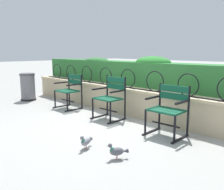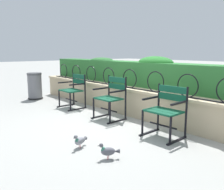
{
  "view_description": "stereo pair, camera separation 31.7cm",
  "coord_description": "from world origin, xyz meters",
  "px_view_note": "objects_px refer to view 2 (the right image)",
  "views": [
    {
      "loc": [
        3.39,
        -3.28,
        1.41
      ],
      "look_at": [
        0.0,
        0.04,
        0.55
      ],
      "focal_mm": 39.16,
      "sensor_mm": 36.0,
      "label": 1
    },
    {
      "loc": [
        3.61,
        -3.05,
        1.41
      ],
      "look_at": [
        0.0,
        0.04,
        0.55
      ],
      "focal_mm": 39.16,
      "sensor_mm": 36.0,
      "label": 2
    }
  ],
  "objects_px": {
    "park_chair_centre": "(111,97)",
    "trash_bin": "(35,87)",
    "pigeon_far_side": "(108,151)",
    "park_chair_left": "(74,89)",
    "park_chair_right": "(166,109)",
    "pigeon_near_chairs": "(80,140)"
  },
  "relations": [
    {
      "from": "pigeon_far_side",
      "to": "trash_bin",
      "type": "distance_m",
      "value": 4.67
    },
    {
      "from": "park_chair_centre",
      "to": "pigeon_far_side",
      "type": "xyz_separation_m",
      "value": [
        1.48,
        -1.31,
        -0.36
      ]
    },
    {
      "from": "park_chair_centre",
      "to": "trash_bin",
      "type": "xyz_separation_m",
      "value": [
        -3.08,
        -0.34,
        -0.1
      ]
    },
    {
      "from": "park_chair_left",
      "to": "park_chair_right",
      "type": "height_order",
      "value": "park_chair_right"
    },
    {
      "from": "park_chair_left",
      "to": "trash_bin",
      "type": "relative_size",
      "value": 1.08
    },
    {
      "from": "park_chair_centre",
      "to": "trash_bin",
      "type": "distance_m",
      "value": 3.1
    },
    {
      "from": "park_chair_centre",
      "to": "park_chair_right",
      "type": "bearing_deg",
      "value": -0.58
    },
    {
      "from": "park_chair_right",
      "to": "trash_bin",
      "type": "bearing_deg",
      "value": -175.86
    },
    {
      "from": "pigeon_near_chairs",
      "to": "trash_bin",
      "type": "xyz_separation_m",
      "value": [
        -3.99,
        1.04,
        0.26
      ]
    },
    {
      "from": "park_chair_left",
      "to": "pigeon_near_chairs",
      "type": "height_order",
      "value": "park_chair_left"
    },
    {
      "from": "pigeon_near_chairs",
      "to": "park_chair_centre",
      "type": "bearing_deg",
      "value": 123.3
    },
    {
      "from": "park_chair_left",
      "to": "pigeon_far_side",
      "type": "bearing_deg",
      "value": -23.67
    },
    {
      "from": "park_chair_left",
      "to": "park_chair_right",
      "type": "xyz_separation_m",
      "value": [
        2.83,
        0.03,
        0.0
      ]
    },
    {
      "from": "park_chair_left",
      "to": "park_chair_centre",
      "type": "bearing_deg",
      "value": 1.68
    },
    {
      "from": "park_chair_left",
      "to": "trash_bin",
      "type": "bearing_deg",
      "value": -169.85
    },
    {
      "from": "pigeon_near_chairs",
      "to": "pigeon_far_side",
      "type": "relative_size",
      "value": 1.07
    },
    {
      "from": "park_chair_left",
      "to": "trash_bin",
      "type": "distance_m",
      "value": 1.7
    },
    {
      "from": "park_chair_right",
      "to": "park_chair_left",
      "type": "bearing_deg",
      "value": -179.45
    },
    {
      "from": "pigeon_near_chairs",
      "to": "trash_bin",
      "type": "distance_m",
      "value": 4.13
    },
    {
      "from": "park_chair_centre",
      "to": "pigeon_near_chairs",
      "type": "relative_size",
      "value": 3.16
    },
    {
      "from": "park_chair_centre",
      "to": "pigeon_near_chairs",
      "type": "xyz_separation_m",
      "value": [
        0.91,
        -1.38,
        -0.36
      ]
    },
    {
      "from": "park_chair_centre",
      "to": "pigeon_near_chairs",
      "type": "bearing_deg",
      "value": -56.7
    }
  ]
}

